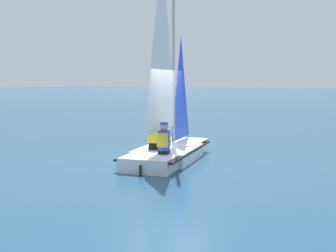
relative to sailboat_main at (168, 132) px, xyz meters
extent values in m
plane|color=navy|center=(-0.02, -0.01, -0.81)|extent=(260.00, 260.00, 0.00)
cube|color=silver|center=(-0.02, -0.01, -0.63)|extent=(2.43, 1.95, 0.36)
cube|color=silver|center=(-1.49, -0.36, -0.63)|extent=(1.06, 1.00, 0.36)
cube|color=silver|center=(1.45, 0.35, -0.63)|extent=(1.17, 1.44, 0.36)
cube|color=black|center=(-0.02, -0.01, -0.51)|extent=(4.06, 2.36, 0.05)
cube|color=silver|center=(-1.06, -0.26, -0.43)|extent=(2.02, 1.74, 0.04)
cylinder|color=#B7B7BC|center=(-0.49, -0.12, 2.19)|extent=(0.08, 0.08, 5.27)
cylinder|color=#B7B7BC|center=(0.45, 0.11, 0.12)|extent=(1.90, 0.53, 0.07)
pyramid|color=white|center=(0.45, 0.11, 2.42)|extent=(1.80, 0.48, 4.55)
pyramid|color=blue|center=(-1.20, -0.29, 1.20)|extent=(1.29, 0.36, 3.09)
cube|color=black|center=(1.95, 0.47, -0.68)|extent=(0.08, 0.05, 0.25)
cube|color=black|center=(0.47, -0.14, -0.58)|extent=(0.33, 0.30, 0.45)
cylinder|color=black|center=(0.47, -0.14, -0.10)|extent=(0.36, 0.36, 0.50)
cube|color=yellow|center=(0.47, -0.14, -0.08)|extent=(0.39, 0.33, 0.35)
sphere|color=tan|center=(0.47, -0.14, 0.25)|extent=(0.22, 0.22, 0.22)
cube|color=black|center=(0.90, 0.46, -0.58)|extent=(0.33, 0.30, 0.45)
cylinder|color=blue|center=(0.90, 0.46, -0.10)|extent=(0.36, 0.36, 0.50)
cube|color=yellow|center=(0.90, 0.46, -0.08)|extent=(0.39, 0.33, 0.35)
sphere|color=tan|center=(0.90, 0.46, 0.25)|extent=(0.22, 0.22, 0.22)
cylinder|color=blue|center=(0.90, 0.46, 0.33)|extent=(0.25, 0.25, 0.06)
camera|label=1|loc=(9.74, 6.16, 1.38)|focal=45.00mm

